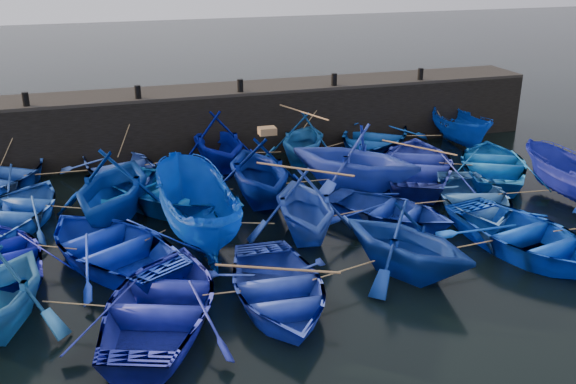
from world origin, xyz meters
name	(u,v)px	position (x,y,z in m)	size (l,w,h in m)	color
ground	(322,255)	(0.00, 0.00, 0.00)	(120.00, 120.00, 0.00)	black
quay_wall	(236,119)	(0.00, 10.50, 1.25)	(26.00, 2.50, 2.50)	black
quay_top	(235,89)	(0.00, 10.50, 2.56)	(26.00, 2.50, 0.12)	black
bollard_0	(26,99)	(-8.00, 9.60, 2.87)	(0.24, 0.24, 0.50)	black
bollard_1	(138,92)	(-4.00, 9.60, 2.87)	(0.24, 0.24, 0.50)	black
bollard_2	(240,85)	(0.00, 9.60, 2.87)	(0.24, 0.24, 0.50)	black
bollard_3	(334,79)	(4.00, 9.60, 2.87)	(0.24, 0.24, 0.50)	black
bollard_4	(420,74)	(8.00, 9.60, 2.87)	(0.24, 0.24, 0.50)	black
boat_1	(120,168)	(-5.00, 7.75, 0.52)	(3.56, 4.98, 1.03)	blue
boat_2	(217,141)	(-1.30, 8.10, 1.12)	(3.66, 4.24, 2.23)	#000B86
boat_3	(303,138)	(2.04, 7.77, 1.02)	(3.34, 3.87, 2.04)	#1556A2
boat_4	(373,137)	(5.40, 8.48, 0.58)	(4.01, 5.61, 1.16)	navy
boat_5	(460,128)	(9.19, 7.94, 0.80)	(1.55, 4.11, 1.59)	#053395
boat_6	(15,210)	(-8.33, 4.70, 0.50)	(3.42, 4.79, 0.99)	#1B48AA
boat_7	(113,185)	(-5.36, 4.09, 1.23)	(4.02, 4.67, 2.46)	navy
boat_8	(173,192)	(-3.49, 4.61, 0.59)	(4.09, 5.71, 1.18)	#08529A
boat_9	(259,169)	(-0.65, 4.36, 1.16)	(3.81, 4.42, 2.33)	navy
boat_10	(355,158)	(2.76, 4.30, 1.24)	(4.07, 4.72, 2.49)	#213ABA
boat_11	(417,164)	(5.46, 4.76, 0.60)	(4.13, 5.77, 1.20)	#212FA5
boat_12	(494,163)	(8.30, 4.14, 0.53)	(3.64, 5.10, 1.06)	blue
boat_13	(1,253)	(-8.45, 1.81, 0.45)	(3.09, 4.32, 0.90)	#050B89
boat_14	(111,245)	(-5.63, 1.24, 0.55)	(3.76, 5.26, 1.09)	#0D29CC
boat_15	(196,211)	(-3.21, 1.76, 1.03)	(2.01, 5.34, 2.06)	#003299
boat_16	(304,204)	(-0.11, 1.28, 1.05)	(3.44, 3.99, 2.10)	blue
boat_17	(389,210)	(2.72, 1.42, 0.43)	(2.99, 4.19, 0.87)	navy
boat_18	(474,199)	(5.68, 1.35, 0.49)	(3.36, 4.69, 0.97)	#2F65B6
boat_19	(573,179)	(9.29, 1.16, 0.84)	(1.63, 4.34, 1.68)	navy
boat_21	(164,302)	(-4.64, -2.14, 0.53)	(3.68, 5.14, 1.07)	navy
boat_22	(277,288)	(-1.95, -2.21, 0.48)	(3.32, 4.65, 0.96)	#2239B6
boat_23	(407,240)	(1.69, -1.74, 1.01)	(3.33, 3.86, 2.03)	navy
boat_24	(527,236)	(5.50, -1.59, 0.53)	(3.68, 5.14, 1.07)	#073AD5
wooden_crate	(267,131)	(-0.35, 4.36, 2.45)	(0.56, 0.42, 0.24)	brown
mooring_ropes	(283,167)	(0.42, 5.09, 0.88)	(18.40, 11.93, 2.10)	tan
loose_oars	(332,164)	(1.36, 2.90, 1.60)	(9.67, 12.05, 1.19)	#99724C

